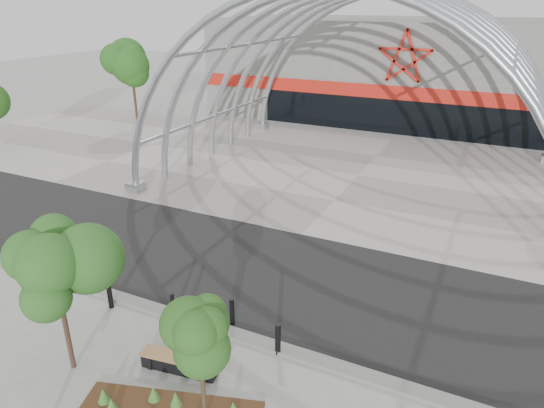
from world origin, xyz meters
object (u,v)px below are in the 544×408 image
street_tree_0 (55,271)px  bench_1 (179,364)px  bollard_2 (177,327)px  street_tree_1 (200,344)px  bench_0 (195,337)px

street_tree_0 → bench_1: bearing=23.0°
bench_1 → bollard_2: bollard_2 is taller
bench_1 → bollard_2: 1.35m
street_tree_0 → bollard_2: bearing=48.7°
street_tree_0 → bench_1: (2.75, 1.17, -2.84)m
street_tree_1 → bench_0: 3.90m
bench_0 → bollard_2: 0.61m
street_tree_0 → street_tree_1: 4.48m
street_tree_0 → bollard_2: (1.94, 2.21, -2.58)m
bench_1 → bollard_2: bearing=127.7°
street_tree_1 → bench_0: size_ratio=1.86×
street_tree_0 → bench_0: size_ratio=2.33×
street_tree_0 → bench_1: street_tree_0 is taller
bench_0 → bollard_2: size_ratio=1.87×
bench_1 → bench_0: bearing=104.4°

